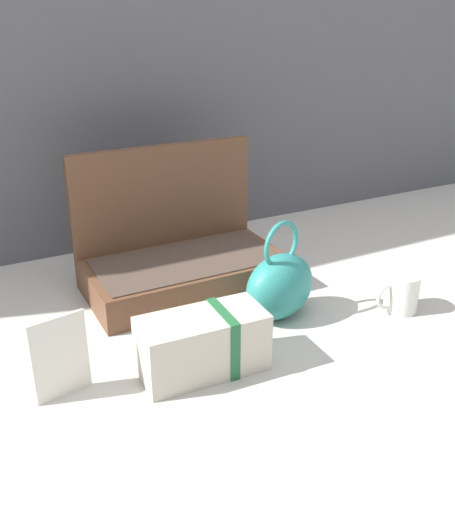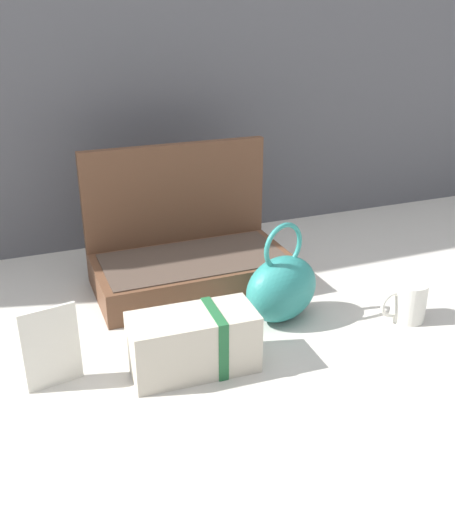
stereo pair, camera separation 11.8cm
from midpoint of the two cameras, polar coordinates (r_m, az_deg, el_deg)
ground_plane at (r=1.35m, az=2.77°, el=-6.24°), size 6.00×6.00×0.00m
open_suitcase at (r=1.48m, az=-1.58°, el=0.06°), size 0.49×0.28×0.35m
teal_pouch_handbag at (r=1.32m, az=7.93°, el=-3.15°), size 0.21×0.17×0.24m
cream_toiletry_bag at (r=1.14m, az=-0.27°, el=-8.58°), size 0.25×0.13×0.13m
coffee_mug at (r=1.40m, az=19.74°, el=-4.29°), size 0.12×0.08×0.09m
info_card_left at (r=1.12m, az=-14.16°, el=-8.86°), size 0.11×0.02×0.17m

